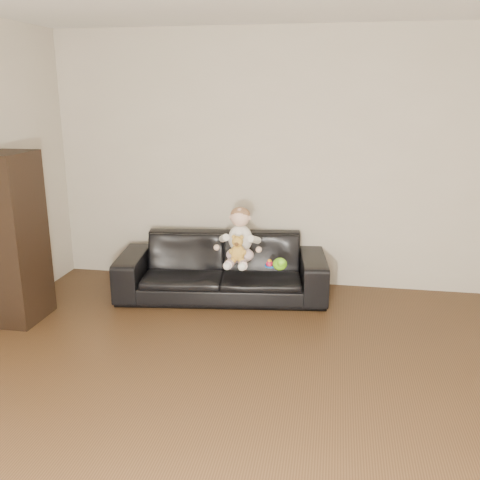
% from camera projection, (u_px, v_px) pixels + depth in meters
% --- Properties ---
extents(floor, '(5.50, 5.50, 0.00)m').
position_uv_depth(floor, '(249.00, 441.00, 3.15)').
color(floor, '#422B17').
rests_on(floor, ground).
extents(wall_back, '(5.00, 0.00, 5.00)m').
position_uv_depth(wall_back, '(293.00, 161.00, 5.40)').
color(wall_back, '#B9B09C').
rests_on(wall_back, ground).
extents(sofa, '(2.13, 1.06, 0.60)m').
position_uv_depth(sofa, '(222.00, 267.00, 5.31)').
color(sofa, black).
rests_on(sofa, floor).
extents(cabinet, '(0.37, 0.51, 1.50)m').
position_uv_depth(cabinet, '(14.00, 239.00, 4.64)').
color(cabinet, black).
rests_on(cabinet, floor).
extents(shelf_item, '(0.18, 0.25, 0.28)m').
position_uv_depth(shelf_item, '(12.00, 201.00, 4.54)').
color(shelf_item, silver).
rests_on(shelf_item, cabinet).
extents(baby, '(0.37, 0.46, 0.54)m').
position_uv_depth(baby, '(240.00, 239.00, 5.08)').
color(baby, '#F5CED4').
rests_on(baby, sofa).
extents(teddy_bear, '(0.15, 0.16, 0.25)m').
position_uv_depth(teddy_bear, '(238.00, 249.00, 4.94)').
color(teddy_bear, gold).
rests_on(teddy_bear, sofa).
extents(toy_green, '(0.14, 0.17, 0.11)m').
position_uv_depth(toy_green, '(280.00, 264.00, 4.92)').
color(toy_green, '#70DB19').
rests_on(toy_green, sofa).
extents(toy_rattle, '(0.09, 0.09, 0.07)m').
position_uv_depth(toy_rattle, '(270.00, 264.00, 4.99)').
color(toy_rattle, red).
rests_on(toy_rattle, sofa).
extents(toy_blue_disc, '(0.11, 0.11, 0.02)m').
position_uv_depth(toy_blue_disc, '(271.00, 266.00, 5.02)').
color(toy_blue_disc, blue).
rests_on(toy_blue_disc, sofa).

